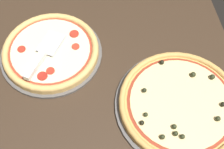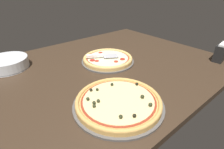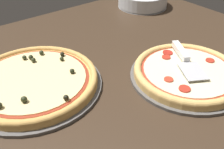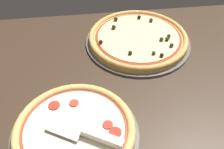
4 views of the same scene
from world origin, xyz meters
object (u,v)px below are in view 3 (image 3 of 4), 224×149
at_px(pizza_front, 188,72).
at_px(serving_spatula, 183,55).
at_px(plate_stack, 143,0).
at_px(pizza_back, 33,80).

height_order(pizza_front, serving_spatula, serving_spatula).
distance_m(pizza_front, plate_stack, 0.65).
distance_m(pizza_front, serving_spatula, 0.07).
bearing_deg(pizza_front, serving_spatula, -35.62).
bearing_deg(pizza_front, pizza_back, 57.01).
relative_size(pizza_back, serving_spatula, 1.87).
height_order(pizza_back, serving_spatula, serving_spatula).
xyz_separation_m(pizza_back, serving_spatula, (-0.21, -0.44, 0.02)).
height_order(pizza_front, pizza_back, pizza_back).
height_order(serving_spatula, plate_stack, plate_stack).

